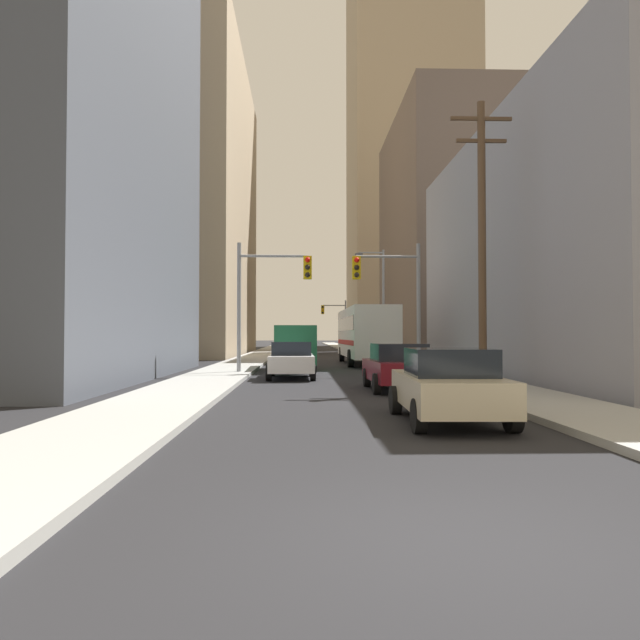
# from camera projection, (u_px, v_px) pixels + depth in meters

# --- Properties ---
(ground_plane) EXTENTS (400.00, 400.00, 0.00)m
(ground_plane) POSITION_uv_depth(u_px,v_px,m) (452.00, 545.00, 5.04)
(ground_plane) COLOR black
(sidewalk_left) EXTENTS (2.76, 160.00, 0.15)m
(sidewalk_left) POSITION_uv_depth(u_px,v_px,m) (262.00, 354.00, 54.84)
(sidewalk_left) COLOR #9E9E99
(sidewalk_left) RESTS_ON ground
(sidewalk_right) EXTENTS (2.76, 160.00, 0.15)m
(sidewalk_right) POSITION_uv_depth(u_px,v_px,m) (367.00, 354.00, 55.16)
(sidewalk_right) COLOR #9E9E99
(sidewalk_right) RESTS_ON ground
(city_bus) EXTENTS (2.67, 11.53, 3.40)m
(city_bus) POSITION_uv_depth(u_px,v_px,m) (365.00, 333.00, 36.38)
(city_bus) COLOR silver
(city_bus) RESTS_ON ground
(cargo_van_green) EXTENTS (2.16, 5.27, 2.26)m
(cargo_van_green) POSITION_uv_depth(u_px,v_px,m) (294.00, 345.00, 30.05)
(cargo_van_green) COLOR #195938
(cargo_van_green) RESTS_ON ground
(sedan_beige) EXTENTS (1.95, 4.26, 1.52)m
(sedan_beige) POSITION_uv_depth(u_px,v_px,m) (448.00, 385.00, 12.11)
(sedan_beige) COLOR #C6B793
(sedan_beige) RESTS_ON ground
(sedan_maroon) EXTENTS (1.95, 4.24, 1.52)m
(sedan_maroon) POSITION_uv_depth(u_px,v_px,m) (398.00, 367.00, 19.20)
(sedan_maroon) COLOR maroon
(sedan_maroon) RESTS_ON ground
(sedan_white) EXTENTS (1.95, 4.22, 1.52)m
(sedan_white) POSITION_uv_depth(u_px,v_px,m) (292.00, 360.00, 24.50)
(sedan_white) COLOR white
(sedan_white) RESTS_ON ground
(traffic_signal_near_left) EXTENTS (3.39, 0.44, 6.00)m
(traffic_signal_near_left) POSITION_uv_depth(u_px,v_px,m) (271.00, 286.00, 26.91)
(traffic_signal_near_left) COLOR gray
(traffic_signal_near_left) RESTS_ON ground
(traffic_signal_near_right) EXTENTS (3.14, 0.44, 6.00)m
(traffic_signal_near_right) POSITION_uv_depth(u_px,v_px,m) (390.00, 287.00, 27.09)
(traffic_signal_near_right) COLOR gray
(traffic_signal_near_right) RESTS_ON ground
(traffic_signal_far_right) EXTENTS (3.04, 0.44, 6.00)m
(traffic_signal_far_right) POSITION_uv_depth(u_px,v_px,m) (335.00, 317.00, 71.40)
(traffic_signal_far_right) COLOR gray
(traffic_signal_far_right) RESTS_ON ground
(utility_pole_right) EXTENTS (2.20, 0.28, 10.14)m
(utility_pole_right) POSITION_uv_depth(u_px,v_px,m) (482.00, 235.00, 21.07)
(utility_pole_right) COLOR brown
(utility_pole_right) RESTS_ON ground
(street_lamp_right) EXTENTS (2.00, 0.32, 7.50)m
(street_lamp_right) POSITION_uv_depth(u_px,v_px,m) (379.00, 295.00, 39.41)
(street_lamp_right) COLOR gray
(street_lamp_right) RESTS_ON ground
(building_left_mid_office) EXTENTS (17.07, 28.28, 27.69)m
(building_left_mid_office) POSITION_uv_depth(u_px,v_px,m) (155.00, 208.00, 56.06)
(building_left_mid_office) COLOR tan
(building_left_mid_office) RESTS_ON ground
(building_right_mid_block) EXTENTS (21.02, 21.84, 22.70)m
(building_right_mid_block) POSITION_uv_depth(u_px,v_px,m) (503.00, 237.00, 57.27)
(building_right_mid_block) COLOR #66564C
(building_right_mid_block) RESTS_ON ground
(building_right_far_highrise) EXTENTS (18.50, 20.18, 61.33)m
(building_right_far_highrise) POSITION_uv_depth(u_px,v_px,m) (409.00, 155.00, 94.55)
(building_right_far_highrise) COLOR tan
(building_right_far_highrise) RESTS_ON ground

